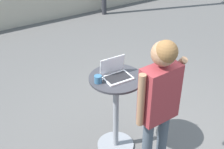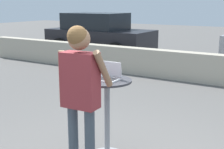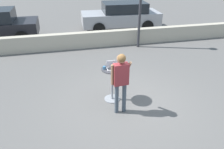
# 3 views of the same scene
# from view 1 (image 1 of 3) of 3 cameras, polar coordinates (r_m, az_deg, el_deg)

# --- Properties ---
(ground_plane) EXTENTS (50.00, 50.00, 0.00)m
(ground_plane) POSITION_cam_1_polar(r_m,az_deg,el_deg) (4.13, 6.99, -13.20)
(ground_plane) COLOR #5B5956
(pavement_kerb) EXTENTS (16.16, 0.35, 0.74)m
(pavement_kerb) POSITION_cam_1_polar(r_m,az_deg,el_deg) (7.78, -15.82, 11.67)
(pavement_kerb) COLOR #B2A893
(pavement_kerb) RESTS_ON ground_plane
(cafe_table) EXTENTS (0.62, 0.62, 1.04)m
(cafe_table) POSITION_cam_1_polar(r_m,az_deg,el_deg) (3.73, 0.72, -5.94)
(cafe_table) COLOR gray
(cafe_table) RESTS_ON ground_plane
(laptop) EXTENTS (0.31, 0.26, 0.22)m
(laptop) POSITION_cam_1_polar(r_m,az_deg,el_deg) (3.47, 0.70, 0.23)
(laptop) COLOR silver
(laptop) RESTS_ON cafe_table
(coffee_mug) EXTENTS (0.11, 0.08, 0.09)m
(coffee_mug) POSITION_cam_1_polar(r_m,az_deg,el_deg) (3.38, -2.56, -0.86)
(coffee_mug) COLOR #336084
(coffee_mug) RESTS_ON cafe_table
(standing_person) EXTENTS (0.53, 0.40, 1.75)m
(standing_person) POSITION_cam_1_polar(r_m,az_deg,el_deg) (3.05, 8.60, -4.40)
(standing_person) COLOR #424C56
(standing_person) RESTS_ON ground_plane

